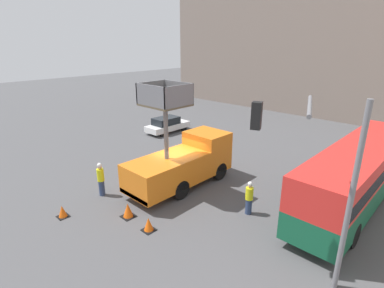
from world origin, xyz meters
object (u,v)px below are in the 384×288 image
object	(u,v)px
road_worker_directing	(249,198)
traffic_cone_mid_road	(128,211)
traffic_light_pole	(319,166)
traffic_cone_far_side	(63,212)
parked_car_curbside	(167,125)
utility_truck	(183,161)
road_worker_near_truck	(101,179)
traffic_cone_near_truck	(149,225)
city_bus	(359,171)

from	to	relation	value
road_worker_directing	traffic_cone_mid_road	xyz separation A→B (m)	(-4.10, -4.31, -0.53)
traffic_light_pole	traffic_cone_far_side	size ratio (longest dim) A/B	10.93
road_worker_directing	traffic_cone_far_side	world-z (taller)	road_worker_directing
traffic_cone_far_side	parked_car_curbside	bearing A→B (deg)	118.25
utility_truck	traffic_light_pole	world-z (taller)	traffic_light_pole
utility_truck	road_worker_directing	world-z (taller)	utility_truck
traffic_cone_far_side	traffic_cone_mid_road	bearing A→B (deg)	43.77
utility_truck	road_worker_near_truck	world-z (taller)	utility_truck
traffic_cone_near_truck	road_worker_near_truck	bearing A→B (deg)	176.21
parked_car_curbside	traffic_cone_far_side	bearing A→B (deg)	-61.75
traffic_light_pole	traffic_cone_near_truck	bearing A→B (deg)	-162.50
traffic_cone_mid_road	traffic_cone_far_side	world-z (taller)	traffic_cone_mid_road
city_bus	traffic_light_pole	bearing A→B (deg)	-167.44
traffic_cone_near_truck	parked_car_curbside	size ratio (longest dim) A/B	0.15
traffic_cone_near_truck	traffic_cone_far_side	xyz separation A→B (m)	(-3.93, -2.20, -0.02)
utility_truck	road_worker_near_truck	xyz separation A→B (m)	(-2.38, -4.05, -0.55)
utility_truck	road_worker_directing	distance (m)	4.65
city_bus	road_worker_near_truck	xyz separation A→B (m)	(-10.48, -8.63, -0.94)
city_bus	road_worker_directing	size ratio (longest dim) A/B	6.85
utility_truck	road_worker_near_truck	distance (m)	4.73
road_worker_directing	traffic_cone_far_side	size ratio (longest dim) A/B	2.89
traffic_cone_far_side	road_worker_directing	bearing A→B (deg)	45.50
city_bus	traffic_light_pole	distance (m)	7.38
city_bus	parked_car_curbside	size ratio (longest dim) A/B	2.77
road_worker_directing	city_bus	bearing A→B (deg)	-24.81
utility_truck	parked_car_curbside	distance (m)	11.25
utility_truck	road_worker_directing	bearing A→B (deg)	-0.23
road_worker_near_truck	road_worker_directing	xyz separation A→B (m)	(6.99, 4.03, -0.11)
road_worker_near_truck	traffic_cone_mid_road	world-z (taller)	road_worker_near_truck
traffic_cone_far_side	traffic_light_pole	bearing A→B (deg)	22.24
utility_truck	road_worker_directing	size ratio (longest dim) A/B	3.86
traffic_light_pole	traffic_cone_far_side	xyz separation A→B (m)	(-10.28, -4.20, -4.16)
utility_truck	road_worker_near_truck	bearing A→B (deg)	-120.48
road_worker_near_truck	road_worker_directing	bearing A→B (deg)	64.61
utility_truck	traffic_cone_mid_road	distance (m)	4.52
city_bus	traffic_cone_far_side	bearing A→B (deg)	147.84
traffic_light_pole	road_worker_directing	world-z (taller)	traffic_light_pole
traffic_cone_far_side	parked_car_curbside	xyz separation A→B (m)	(-7.15, 13.30, 0.45)
traffic_cone_near_truck	traffic_cone_mid_road	distance (m)	1.62
utility_truck	traffic_cone_near_truck	world-z (taller)	utility_truck
road_worker_directing	parked_car_curbside	bearing A→B (deg)	75.90
road_worker_directing	traffic_cone_near_truck	xyz separation A→B (m)	(-2.49, -4.33, -0.57)
road_worker_directing	traffic_cone_mid_road	distance (m)	5.98
city_bus	traffic_cone_far_side	world-z (taller)	city_bus
city_bus	parked_car_curbside	world-z (taller)	city_bus
traffic_cone_mid_road	traffic_cone_far_side	distance (m)	3.21
traffic_light_pole	traffic_cone_mid_road	bearing A→B (deg)	-166.00
utility_truck	traffic_cone_far_side	world-z (taller)	utility_truck
road_worker_near_truck	parked_car_curbside	bearing A→B (deg)	155.96
utility_truck	city_bus	distance (m)	9.31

